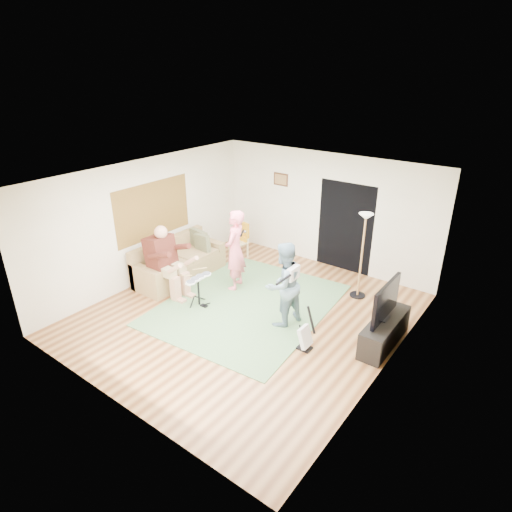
{
  "coord_description": "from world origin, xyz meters",
  "views": [
    {
      "loc": [
        4.43,
        -5.63,
        4.48
      ],
      "look_at": [
        -0.0,
        0.3,
        1.15
      ],
      "focal_mm": 30.0,
      "sensor_mm": 36.0,
      "label": 1
    }
  ],
  "objects_px": {
    "singer": "(235,250)",
    "dining_chair": "(239,245)",
    "sofa": "(177,265)",
    "guitarist": "(283,285)",
    "tv_cabinet": "(384,332)",
    "television": "(386,301)",
    "drum_kit": "(199,293)",
    "torchiere_lamp": "(363,241)",
    "guitar_spare": "(306,337)"
  },
  "relations": [
    {
      "from": "singer",
      "to": "torchiere_lamp",
      "type": "xyz_separation_m",
      "value": [
        2.31,
        1.24,
        0.37
      ]
    },
    {
      "from": "drum_kit",
      "to": "television",
      "type": "relative_size",
      "value": 0.62
    },
    {
      "from": "singer",
      "to": "torchiere_lamp",
      "type": "relative_size",
      "value": 0.97
    },
    {
      "from": "sofa",
      "to": "television",
      "type": "height_order",
      "value": "television"
    },
    {
      "from": "guitar_spare",
      "to": "tv_cabinet",
      "type": "xyz_separation_m",
      "value": [
        1.02,
        0.95,
        0.0
      ]
    },
    {
      "from": "sofa",
      "to": "television",
      "type": "distance_m",
      "value": 4.79
    },
    {
      "from": "singer",
      "to": "dining_chair",
      "type": "xyz_separation_m",
      "value": [
        -0.95,
        1.31,
        -0.56
      ]
    },
    {
      "from": "guitarist",
      "to": "television",
      "type": "xyz_separation_m",
      "value": [
        1.74,
        0.49,
        0.04
      ]
    },
    {
      "from": "torchiere_lamp",
      "to": "dining_chair",
      "type": "xyz_separation_m",
      "value": [
        -3.26,
        0.07,
        -0.93
      ]
    },
    {
      "from": "guitar_spare",
      "to": "television",
      "type": "relative_size",
      "value": 0.82
    },
    {
      "from": "torchiere_lamp",
      "to": "television",
      "type": "distance_m",
      "value": 1.72
    },
    {
      "from": "guitar_spare",
      "to": "dining_chair",
      "type": "height_order",
      "value": "dining_chair"
    },
    {
      "from": "guitar_spare",
      "to": "torchiere_lamp",
      "type": "bearing_deg",
      "value": 91.62
    },
    {
      "from": "sofa",
      "to": "singer",
      "type": "relative_size",
      "value": 1.22
    },
    {
      "from": "guitarist",
      "to": "dining_chair",
      "type": "xyz_separation_m",
      "value": [
        -2.55,
        1.88,
        -0.49
      ]
    },
    {
      "from": "drum_kit",
      "to": "television",
      "type": "bearing_deg",
      "value": 15.53
    },
    {
      "from": "dining_chair",
      "to": "television",
      "type": "xyz_separation_m",
      "value": [
        4.29,
        -1.39,
        0.53
      ]
    },
    {
      "from": "sofa",
      "to": "dining_chair",
      "type": "distance_m",
      "value": 1.76
    },
    {
      "from": "television",
      "to": "singer",
      "type": "bearing_deg",
      "value": 178.69
    },
    {
      "from": "tv_cabinet",
      "to": "guitar_spare",
      "type": "bearing_deg",
      "value": -136.99
    },
    {
      "from": "guitarist",
      "to": "television",
      "type": "distance_m",
      "value": 1.8
    },
    {
      "from": "torchiere_lamp",
      "to": "guitar_spare",
      "type": "bearing_deg",
      "value": -88.38
    },
    {
      "from": "singer",
      "to": "dining_chair",
      "type": "height_order",
      "value": "singer"
    },
    {
      "from": "drum_kit",
      "to": "tv_cabinet",
      "type": "relative_size",
      "value": 0.46
    },
    {
      "from": "guitarist",
      "to": "guitar_spare",
      "type": "height_order",
      "value": "guitarist"
    },
    {
      "from": "drum_kit",
      "to": "television",
      "type": "distance_m",
      "value": 3.63
    },
    {
      "from": "drum_kit",
      "to": "tv_cabinet",
      "type": "distance_m",
      "value": 3.63
    },
    {
      "from": "sofa",
      "to": "television",
      "type": "relative_size",
      "value": 2.06
    },
    {
      "from": "guitar_spare",
      "to": "dining_chair",
      "type": "relative_size",
      "value": 0.96
    },
    {
      "from": "guitarist",
      "to": "guitar_spare",
      "type": "xyz_separation_m",
      "value": [
        0.77,
        -0.46,
        -0.57
      ]
    },
    {
      "from": "torchiere_lamp",
      "to": "dining_chair",
      "type": "height_order",
      "value": "torchiere_lamp"
    },
    {
      "from": "singer",
      "to": "guitar_spare",
      "type": "height_order",
      "value": "singer"
    },
    {
      "from": "torchiere_lamp",
      "to": "tv_cabinet",
      "type": "height_order",
      "value": "torchiere_lamp"
    },
    {
      "from": "torchiere_lamp",
      "to": "guitarist",
      "type": "bearing_deg",
      "value": -111.26
    },
    {
      "from": "dining_chair",
      "to": "torchiere_lamp",
      "type": "bearing_deg",
      "value": 10.81
    },
    {
      "from": "sofa",
      "to": "guitar_spare",
      "type": "bearing_deg",
      "value": -9.62
    },
    {
      "from": "sofa",
      "to": "guitarist",
      "type": "bearing_deg",
      "value": -3.48
    },
    {
      "from": "guitar_spare",
      "to": "guitarist",
      "type": "bearing_deg",
      "value": 149.24
    },
    {
      "from": "drum_kit",
      "to": "torchiere_lamp",
      "type": "xyz_separation_m",
      "value": [
        2.42,
        2.28,
        0.97
      ]
    },
    {
      "from": "drum_kit",
      "to": "dining_chair",
      "type": "distance_m",
      "value": 2.49
    },
    {
      "from": "dining_chair",
      "to": "television",
      "type": "height_order",
      "value": "television"
    },
    {
      "from": "guitar_spare",
      "to": "torchiere_lamp",
      "type": "relative_size",
      "value": 0.47
    },
    {
      "from": "guitarist",
      "to": "television",
      "type": "relative_size",
      "value": 1.56
    },
    {
      "from": "torchiere_lamp",
      "to": "tv_cabinet",
      "type": "bearing_deg",
      "value": -50.62
    },
    {
      "from": "torchiere_lamp",
      "to": "dining_chair",
      "type": "distance_m",
      "value": 3.39
    },
    {
      "from": "sofa",
      "to": "tv_cabinet",
      "type": "xyz_separation_m",
      "value": [
        4.8,
        0.31,
        -0.04
      ]
    },
    {
      "from": "sofa",
      "to": "tv_cabinet",
      "type": "relative_size",
      "value": 1.54
    },
    {
      "from": "guitar_spare",
      "to": "torchiere_lamp",
      "type": "height_order",
      "value": "torchiere_lamp"
    },
    {
      "from": "drum_kit",
      "to": "dining_chair",
      "type": "bearing_deg",
      "value": 109.65
    },
    {
      "from": "sofa",
      "to": "drum_kit",
      "type": "relative_size",
      "value": 3.31
    }
  ]
}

